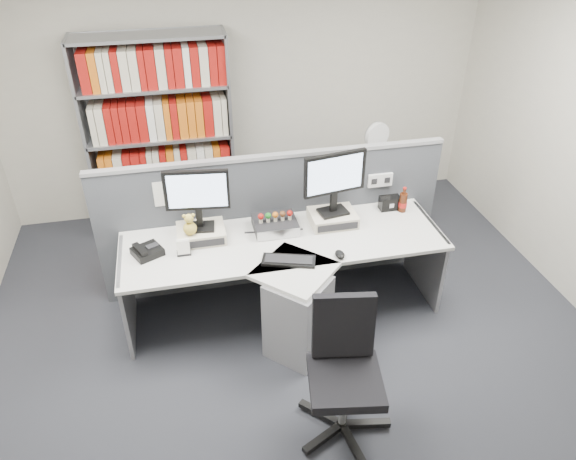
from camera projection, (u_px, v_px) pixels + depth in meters
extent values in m
plane|color=#303239|center=(307.00, 378.00, 4.10)|extent=(5.50, 5.50, 0.00)
cube|color=beige|center=(244.00, 87.00, 5.62)|extent=(5.00, 0.04, 2.70)
cube|color=#46494F|center=(273.00, 222.00, 4.78)|extent=(3.00, 0.05, 1.25)
cube|color=#A7A8AD|center=(272.00, 156.00, 4.44)|extent=(3.00, 0.07, 0.03)
cube|color=white|center=(380.00, 180.00, 4.75)|extent=(0.22, 0.04, 0.12)
cube|color=white|center=(163.00, 192.00, 4.36)|extent=(0.16, 0.00, 0.22)
cube|color=white|center=(213.00, 187.00, 4.44)|extent=(0.16, 0.00, 0.22)
cube|color=white|center=(353.00, 172.00, 4.65)|extent=(0.16, 0.00, 0.22)
cube|color=silver|center=(283.00, 241.00, 4.39)|extent=(2.60, 0.80, 0.03)
cube|color=silver|center=(295.00, 270.00, 4.06)|extent=(0.74, 0.74, 0.03)
cube|color=gray|center=(298.00, 317.00, 4.16)|extent=(0.57, 0.57, 0.69)
cube|color=gray|center=(127.00, 296.00, 4.34)|extent=(0.03, 0.70, 0.72)
cube|color=gray|center=(425.00, 256.00, 4.81)|extent=(0.03, 0.70, 0.72)
cube|color=gray|center=(275.00, 252.00, 4.87)|extent=(2.50, 0.02, 0.45)
cube|color=beige|center=(201.00, 233.00, 4.37)|extent=(0.38, 0.30, 0.10)
cube|color=black|center=(203.00, 244.00, 4.24)|extent=(0.34, 0.01, 0.06)
cube|color=beige|center=(333.00, 218.00, 4.56)|extent=(0.38, 0.30, 0.10)
cube|color=black|center=(338.00, 227.00, 4.44)|extent=(0.34, 0.01, 0.06)
cube|color=black|center=(200.00, 227.00, 4.33)|extent=(0.24, 0.19, 0.02)
cube|color=black|center=(199.00, 217.00, 4.28)|extent=(0.05, 0.04, 0.18)
cube|color=black|center=(197.00, 190.00, 4.15)|extent=(0.50, 0.10, 0.33)
cube|color=#B9D2F5|center=(197.00, 191.00, 4.13)|extent=(0.45, 0.06, 0.28)
cube|color=black|center=(333.00, 212.00, 4.53)|extent=(0.26, 0.21, 0.02)
cube|color=black|center=(333.00, 202.00, 4.48)|extent=(0.06, 0.04, 0.19)
cube|color=black|center=(335.00, 173.00, 4.34)|extent=(0.53, 0.13, 0.35)
cube|color=#B9D2F5|center=(335.00, 175.00, 4.32)|extent=(0.47, 0.08, 0.30)
cube|color=black|center=(275.00, 225.00, 4.48)|extent=(0.35, 0.31, 0.09)
cube|color=silver|center=(279.00, 235.00, 4.35)|extent=(0.35, 0.01, 0.09)
cylinder|color=beige|center=(261.00, 221.00, 4.41)|extent=(0.03, 0.03, 0.03)
sphere|color=#A5140F|center=(261.00, 216.00, 4.39)|extent=(0.05, 0.05, 0.05)
cylinder|color=beige|center=(268.00, 220.00, 4.42)|extent=(0.03, 0.03, 0.03)
sphere|color=#19721E|center=(268.00, 216.00, 4.40)|extent=(0.05, 0.05, 0.05)
cylinder|color=beige|center=(275.00, 219.00, 4.43)|extent=(0.03, 0.03, 0.03)
sphere|color=orange|center=(275.00, 215.00, 4.41)|extent=(0.05, 0.05, 0.05)
cylinder|color=beige|center=(283.00, 218.00, 4.44)|extent=(0.03, 0.03, 0.03)
sphere|color=#593319|center=(283.00, 214.00, 4.42)|extent=(0.05, 0.05, 0.05)
cylinder|color=beige|center=(290.00, 218.00, 4.45)|extent=(0.03, 0.03, 0.03)
sphere|color=#A5140F|center=(290.00, 213.00, 4.43)|extent=(0.05, 0.05, 0.05)
cube|color=black|center=(289.00, 261.00, 4.12)|extent=(0.43, 0.27, 0.02)
cube|color=black|center=(289.00, 259.00, 4.11)|extent=(0.37, 0.21, 0.01)
ellipsoid|color=black|center=(340.00, 254.00, 4.17)|extent=(0.07, 0.11, 0.04)
cube|color=black|center=(147.00, 252.00, 4.19)|extent=(0.27, 0.26, 0.06)
cube|color=black|center=(140.00, 249.00, 4.13)|extent=(0.12, 0.17, 0.03)
cube|color=black|center=(152.00, 246.00, 4.20)|extent=(0.11, 0.09, 0.01)
cube|color=black|center=(184.00, 253.00, 4.21)|extent=(0.11, 0.06, 0.02)
cube|color=white|center=(183.00, 247.00, 4.15)|extent=(0.10, 0.04, 0.11)
cube|color=white|center=(183.00, 244.00, 4.19)|extent=(0.10, 0.04, 0.11)
sphere|color=gold|center=(190.00, 228.00, 4.24)|extent=(0.11, 0.11, 0.11)
sphere|color=gold|center=(189.00, 219.00, 4.19)|extent=(0.07, 0.07, 0.07)
sphere|color=gold|center=(184.00, 216.00, 4.17)|extent=(0.03, 0.03, 0.03)
sphere|color=gold|center=(193.00, 215.00, 4.18)|extent=(0.03, 0.03, 0.03)
cube|color=black|center=(390.00, 203.00, 4.75)|extent=(0.18, 0.10, 0.12)
cylinder|color=#3F190A|center=(403.00, 202.00, 4.71)|extent=(0.07, 0.07, 0.17)
cylinder|color=#A5140F|center=(403.00, 204.00, 4.72)|extent=(0.07, 0.07, 0.05)
cylinder|color=#3F190A|center=(404.00, 191.00, 4.65)|extent=(0.03, 0.03, 0.05)
cylinder|color=#A5140F|center=(405.00, 188.00, 4.63)|extent=(0.03, 0.03, 0.01)
cube|color=gray|center=(88.00, 144.00, 5.27)|extent=(0.03, 0.40, 2.00)
cube|color=gray|center=(230.00, 132.00, 5.52)|extent=(0.03, 0.40, 2.00)
cube|color=gray|center=(160.00, 130.00, 5.55)|extent=(1.40, 0.02, 2.00)
cube|color=gray|center=(172.00, 221.00, 5.93)|extent=(1.38, 0.40, 0.03)
cube|color=gray|center=(166.00, 181.00, 5.66)|extent=(1.38, 0.40, 0.03)
cube|color=gray|center=(160.00, 136.00, 5.39)|extent=(1.38, 0.40, 0.03)
cube|color=gray|center=(153.00, 86.00, 5.11)|extent=(1.38, 0.40, 0.03)
cube|color=gray|center=(147.00, 36.00, 4.86)|extent=(1.38, 0.40, 0.03)
cube|color=#A5140F|center=(170.00, 207.00, 5.80)|extent=(1.24, 0.28, 0.36)
cube|color=orange|center=(164.00, 165.00, 5.53)|extent=(1.24, 0.28, 0.36)
cube|color=beige|center=(158.00, 118.00, 5.26)|extent=(1.24, 0.28, 0.36)
cube|color=white|center=(151.00, 66.00, 4.98)|extent=(1.24, 0.28, 0.36)
cube|color=gray|center=(371.00, 194.00, 5.76)|extent=(0.45, 0.60, 0.70)
cube|color=black|center=(383.00, 194.00, 5.43)|extent=(0.40, 0.02, 0.28)
cube|color=black|center=(380.00, 221.00, 5.60)|extent=(0.40, 0.02, 0.28)
cylinder|color=white|center=(374.00, 163.00, 5.57)|extent=(0.16, 0.16, 0.03)
cylinder|color=white|center=(375.00, 155.00, 5.51)|extent=(0.03, 0.03, 0.16)
cylinder|color=white|center=(377.00, 136.00, 5.38)|extent=(0.27, 0.13, 0.27)
cylinder|color=silver|center=(376.00, 135.00, 5.40)|extent=(0.27, 0.12, 0.27)
cylinder|color=silver|center=(343.00, 404.00, 3.58)|extent=(0.05, 0.05, 0.40)
cube|color=black|center=(345.00, 381.00, 3.46)|extent=(0.54, 0.54, 0.07)
cube|color=black|center=(343.00, 325.00, 3.49)|extent=(0.42, 0.18, 0.47)
cube|color=black|center=(368.00, 423.00, 3.70)|extent=(0.31, 0.10, 0.04)
cylinder|color=black|center=(386.00, 424.00, 3.72)|extent=(0.05, 0.05, 0.03)
cube|color=black|center=(346.00, 404.00, 3.84)|extent=(0.19, 0.29, 0.04)
cylinder|color=black|center=(349.00, 392.00, 3.95)|extent=(0.05, 0.05, 0.03)
cube|color=black|center=(319.00, 412.00, 3.78)|extent=(0.25, 0.25, 0.04)
cylinder|color=black|center=(304.00, 406.00, 3.84)|extent=(0.05, 0.05, 0.03)
cube|color=black|center=(322.00, 439.00, 3.60)|extent=(0.29, 0.18, 0.04)
cylinder|color=black|center=(308.00, 450.00, 3.55)|extent=(0.05, 0.05, 0.03)
cube|color=black|center=(354.00, 446.00, 3.55)|extent=(0.09, 0.31, 0.04)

